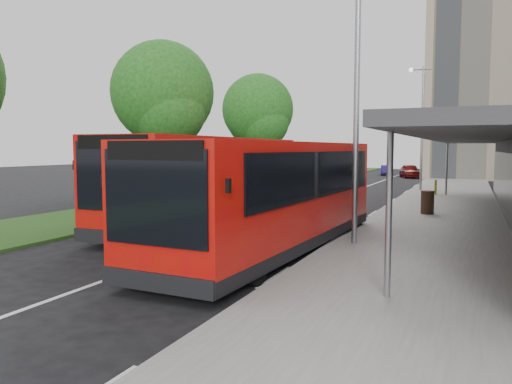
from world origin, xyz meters
TOP-DOWN VIEW (x-y plane):
  - ground at (0.00, 0.00)m, footprint 120.00×120.00m
  - pavement at (6.00, 20.00)m, footprint 5.00×80.00m
  - grass_verge at (-7.00, 20.00)m, footprint 5.00×80.00m
  - lane_centre_line at (0.00, 15.00)m, footprint 0.12×70.00m
  - kerb_dashes at (3.30, 19.00)m, footprint 0.12×56.00m
  - tree_mid at (-7.01, 9.05)m, footprint 5.10×5.10m
  - tree_far at (-7.01, 21.05)m, footprint 5.11×5.11m
  - lamp_post_near at (4.12, 2.00)m, footprint 1.44×0.28m
  - lamp_post_far at (4.12, 22.00)m, footprint 1.44×0.28m
  - bus_main at (2.25, 0.66)m, footprint 3.27×10.85m
  - bus_second at (-1.75, 4.35)m, footprint 3.14×11.58m
  - litter_bin at (5.60, 9.59)m, footprint 0.67×0.67m
  - bollard at (5.32, 19.06)m, footprint 0.16×0.16m
  - car_near at (1.69, 38.71)m, footprint 2.71×4.25m
  - car_far at (-1.25, 42.77)m, footprint 1.65×3.36m

SIDE VIEW (x-z plane):
  - ground at x=0.00m, z-range 0.00..0.00m
  - kerb_dashes at x=3.30m, z-range 0.00..0.01m
  - lane_centre_line at x=0.00m, z-range 0.00..0.01m
  - grass_verge at x=-7.00m, z-range 0.00..0.10m
  - pavement at x=6.00m, z-range 0.00..0.15m
  - car_far at x=-1.25m, z-range 0.00..1.06m
  - bollard at x=5.32m, z-range 0.15..1.02m
  - litter_bin at x=5.60m, z-range 0.15..1.11m
  - car_near at x=1.69m, z-range 0.00..1.35m
  - bus_main at x=2.25m, z-range 0.04..3.08m
  - bus_second at x=-1.75m, z-range 0.04..3.31m
  - lamp_post_near at x=4.12m, z-range 0.72..8.72m
  - lamp_post_far at x=4.12m, z-range 0.72..8.72m
  - tree_mid at x=-7.01m, z-range 1.19..9.39m
  - tree_far at x=-7.01m, z-range 1.20..9.40m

